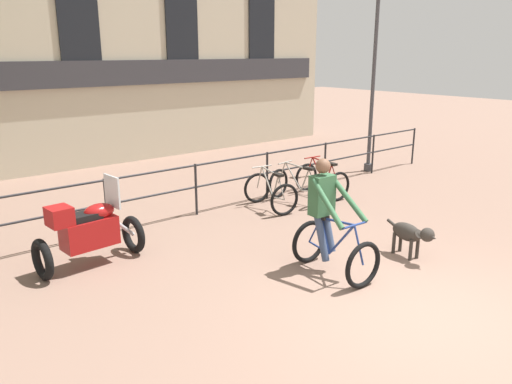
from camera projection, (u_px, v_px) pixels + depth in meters
ground_plane at (424, 315)px, 6.24m from camera, size 60.00×60.00×0.00m
canal_railing at (196, 181)px, 9.92m from camera, size 15.05×0.05×1.05m
building_facade at (72, 3)px, 13.21m from camera, size 18.00×0.72×8.88m
cyclist_with_bike at (329, 223)px, 7.30m from camera, size 0.74×1.20×1.70m
dog at (411, 234)px, 7.89m from camera, size 0.32×0.99×0.59m
parked_motorcycle at (88, 231)px, 7.56m from camera, size 1.64×0.74×1.35m
parked_bicycle_near_lamp at (270, 192)px, 10.38m from camera, size 0.81×1.19×0.86m
parked_bicycle_mid_left at (297, 186)px, 10.86m from camera, size 0.84×1.21×0.86m
parked_bicycle_mid_right at (322, 181)px, 11.33m from camera, size 0.72×1.14×0.86m
street_lamp at (374, 72)px, 13.10m from camera, size 0.28×0.28×4.78m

